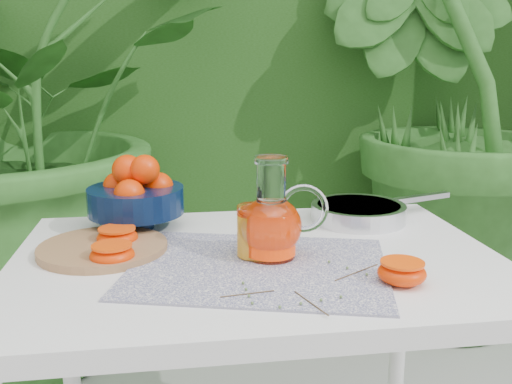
{
  "coord_description": "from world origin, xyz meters",
  "views": [
    {
      "loc": [
        -0.24,
        -1.05,
        1.15
      ],
      "look_at": [
        -0.08,
        0.07,
        0.88
      ],
      "focal_mm": 40.0,
      "sensor_mm": 36.0,
      "label": 1
    }
  ],
  "objects": [
    {
      "name": "hedge_backdrop",
      "position": [
        0.06,
        2.06,
        1.19
      ],
      "size": [
        8.0,
        1.65,
        2.5
      ],
      "color": "#234F16",
      "rests_on": "ground"
    },
    {
      "name": "potted_plant_left",
      "position": [
        -0.85,
        1.2,
        0.97
      ],
      "size": [
        2.72,
        2.72,
        1.95
      ],
      "primitive_type": "imported",
      "rotation": [
        0.0,
        0.0,
        0.63
      ],
      "color": "#2B5C1F",
      "rests_on": "ground"
    },
    {
      "name": "potted_plant_right",
      "position": [
        0.86,
        1.23,
        0.94
      ],
      "size": [
        2.65,
        2.65,
        1.88
      ],
      "primitive_type": "imported",
      "rotation": [
        0.0,
        0.0,
        2.37
      ],
      "color": "#2B5C1F",
      "rests_on": "ground"
    },
    {
      "name": "white_table",
      "position": [
        -0.08,
        0.05,
        0.67
      ],
      "size": [
        1.0,
        0.7,
        0.75
      ],
      "color": "white",
      "rests_on": "ground"
    },
    {
      "name": "placemat",
      "position": [
        -0.08,
        -0.02,
        0.75
      ],
      "size": [
        0.58,
        0.5,
        0.0
      ],
      "primitive_type": "cube",
      "rotation": [
        0.0,
        0.0,
        -0.27
      ],
      "color": "#0D114A",
      "rests_on": "white_table"
    },
    {
      "name": "cutting_board",
      "position": [
        -0.39,
        0.12,
        0.76
      ],
      "size": [
        0.33,
        0.33,
        0.02
      ],
      "primitive_type": "cylinder",
      "rotation": [
        0.0,
        0.0,
        0.25
      ],
      "color": "#A17748",
      "rests_on": "white_table"
    },
    {
      "name": "fruit_bowl",
      "position": [
        -0.33,
        0.29,
        0.83
      ],
      "size": [
        0.26,
        0.26,
        0.18
      ],
      "color": "black",
      "rests_on": "white_table"
    },
    {
      "name": "juice_pitcher",
      "position": [
        -0.05,
        0.03,
        0.83
      ],
      "size": [
        0.19,
        0.15,
        0.21
      ],
      "color": "white",
      "rests_on": "white_table"
    },
    {
      "name": "juice_tumbler",
      "position": [
        -0.08,
        0.03,
        0.8
      ],
      "size": [
        0.08,
        0.08,
        0.11
      ],
      "color": "white",
      "rests_on": "white_table"
    },
    {
      "name": "saute_pan",
      "position": [
        0.21,
        0.26,
        0.77
      ],
      "size": [
        0.43,
        0.29,
        0.04
      ],
      "color": "silver",
      "rests_on": "white_table"
    },
    {
      "name": "orange_halves",
      "position": [
        -0.19,
        0.02,
        0.77
      ],
      "size": [
        0.63,
        0.39,
        0.04
      ],
      "color": "#EE3802",
      "rests_on": "white_table"
    },
    {
      "name": "thyme_sprigs",
      "position": [
        -0.01,
        -0.15,
        0.76
      ],
      "size": [
        0.32,
        0.23,
        0.01
      ],
      "color": "#4E3A23",
      "rests_on": "white_table"
    }
  ]
}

